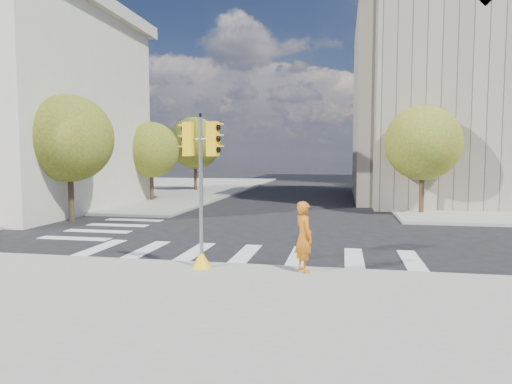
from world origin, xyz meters
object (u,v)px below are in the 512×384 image
traffic_signal (201,204)px  lamp_near (421,136)px  photographer (304,237)px  lamp_far (396,143)px

traffic_signal → lamp_near: bearing=76.8°
lamp_near → photographer: size_ratio=4.17×
lamp_far → traffic_signal: (-8.81, -32.72, -2.59)m
lamp_near → traffic_signal: (-8.81, -18.72, -2.59)m
photographer → traffic_signal: bearing=60.5°
photographer → lamp_far: bearing=-42.1°
lamp_near → traffic_signal: size_ratio=1.86×
lamp_near → photographer: lamp_near is taller
lamp_far → traffic_signal: size_ratio=1.86×
lamp_near → traffic_signal: lamp_near is taller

